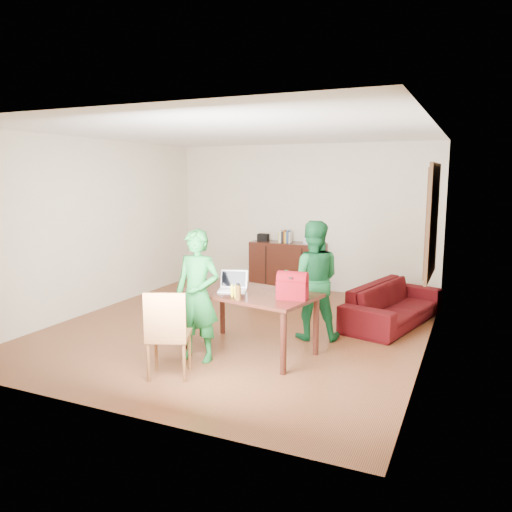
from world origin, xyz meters
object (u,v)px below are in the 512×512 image
at_px(person_near, 197,296).
at_px(table, 249,299).
at_px(chair, 169,351).
at_px(person_far, 312,280).
at_px(red_bag, 292,288).
at_px(laptop, 232,288).
at_px(bottle, 238,292).
at_px(sofa, 393,304).

bearing_deg(person_near, table, 46.32).
height_order(chair, person_far, person_far).
bearing_deg(red_bag, chair, -145.47).
bearing_deg(laptop, chair, -123.47).
distance_m(bottle, red_bag, 0.62).
xyz_separation_m(chair, red_bag, (1.06, 0.92, 0.59)).
height_order(table, person_far, person_far).
height_order(person_near, laptop, person_near).
bearing_deg(red_bag, laptop, 168.76).
distance_m(person_near, laptop, 0.49).
distance_m(red_bag, sofa, 2.27).
xyz_separation_m(chair, person_far, (1.00, 1.85, 0.50)).
distance_m(person_near, sofa, 3.07).
distance_m(person_far, bottle, 1.31).
distance_m(person_far, red_bag, 0.93).
bearing_deg(table, person_near, -120.90).
distance_m(person_near, person_far, 1.61).
xyz_separation_m(person_near, red_bag, (1.03, 0.37, 0.11)).
bearing_deg(bottle, sofa, 59.47).
height_order(table, laptop, laptop).
height_order(table, bottle, bottle).
bearing_deg(sofa, person_near, 156.84).
bearing_deg(laptop, sofa, 32.03).
bearing_deg(sofa, person_far, 155.97).
relative_size(table, person_far, 1.11).
relative_size(laptop, sofa, 0.20).
xyz_separation_m(chair, person_near, (0.03, 0.56, 0.49)).
distance_m(chair, bottle, 0.99).
bearing_deg(bottle, table, 97.01).
xyz_separation_m(person_far, red_bag, (0.06, -0.92, 0.09)).
height_order(chair, laptop, laptop).
xyz_separation_m(bottle, red_bag, (0.54, 0.29, 0.03)).
distance_m(laptop, bottle, 0.44).
relative_size(person_near, sofa, 0.78).
height_order(chair, red_bag, red_bag).
height_order(person_near, person_far, person_far).
bearing_deg(table, person_far, 67.55).
relative_size(chair, laptop, 2.48).
relative_size(person_far, sofa, 0.79).
relative_size(bottle, sofa, 0.10).
relative_size(red_bag, sofa, 0.17).
xyz_separation_m(laptop, bottle, (0.25, -0.36, 0.05)).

